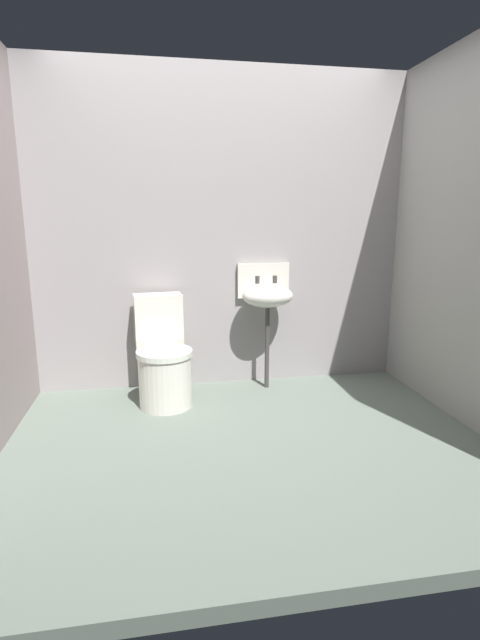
# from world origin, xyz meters

# --- Properties ---
(ground_plane) EXTENTS (3.32, 2.50, 0.08)m
(ground_plane) POSITION_xyz_m (0.00, 0.00, -0.04)
(ground_plane) COLOR slate
(wall_back) EXTENTS (3.32, 0.10, 2.47)m
(wall_back) POSITION_xyz_m (0.00, 1.10, 1.23)
(wall_back) COLOR gray
(wall_back) RESTS_ON ground
(wall_right) EXTENTS (0.10, 2.30, 2.47)m
(wall_right) POSITION_xyz_m (1.51, 0.10, 1.23)
(wall_right) COLOR gray
(wall_right) RESTS_ON ground
(toilet_near_wall) EXTENTS (0.45, 0.63, 0.78)m
(toilet_near_wall) POSITION_xyz_m (-0.50, 0.70, 0.32)
(toilet_near_wall) COLOR silver
(toilet_near_wall) RESTS_ON ground
(sink) EXTENTS (0.42, 0.35, 0.99)m
(sink) POSITION_xyz_m (0.32, 0.89, 0.75)
(sink) COLOR #3E3A39
(sink) RESTS_ON ground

